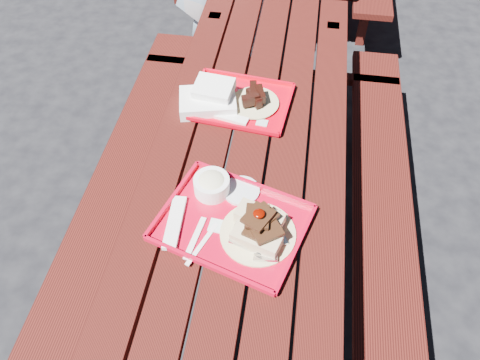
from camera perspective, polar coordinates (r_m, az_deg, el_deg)
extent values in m
plane|color=black|center=(2.36, 0.56, -9.87)|extent=(60.00, 60.00, 0.00)
cube|color=#41110C|center=(1.81, -8.69, 2.93)|extent=(0.14, 2.40, 0.04)
cube|color=#41110C|center=(1.78, -4.04, 2.42)|extent=(0.14, 2.40, 0.04)
cube|color=#41110C|center=(1.76, 0.74, 1.87)|extent=(0.14, 2.40, 0.04)
cube|color=#41110C|center=(1.76, 5.58, 1.31)|extent=(0.14, 2.40, 0.04)
cube|color=#41110C|center=(1.76, 10.43, 0.74)|extent=(0.14, 2.40, 0.04)
cube|color=#41110C|center=(2.12, -15.04, -1.74)|extent=(0.25, 2.40, 0.04)
cube|color=#41110C|center=(2.81, -8.77, 8.97)|extent=(0.06, 0.06, 0.42)
cube|color=#41110C|center=(2.04, 17.09, -5.64)|extent=(0.25, 2.40, 0.04)
cube|color=#41110C|center=(2.75, 15.34, 6.32)|extent=(0.06, 0.06, 0.42)
cube|color=#41110C|center=(2.74, -2.77, 12.71)|extent=(0.06, 0.06, 0.75)
cube|color=#41110C|center=(2.70, 10.09, 11.35)|extent=(0.06, 0.06, 0.75)
cube|color=#41110C|center=(2.67, 3.70, 13.03)|extent=(1.40, 0.06, 0.04)
cube|color=#41110C|center=(3.69, -4.22, 20.53)|extent=(0.06, 0.06, 0.42)
cube|color=#41110C|center=(3.64, 14.97, 18.56)|extent=(0.06, 0.06, 0.42)
cube|color=#41110C|center=(3.44, 10.70, 20.53)|extent=(0.06, 0.06, 0.75)
cube|color=#B60621|center=(1.57, -0.95, -5.47)|extent=(0.54, 0.47, 0.01)
cube|color=#B60621|center=(1.65, 1.75, -0.56)|extent=(0.44, 0.14, 0.02)
cube|color=#B60621|center=(1.47, -4.05, -10.27)|extent=(0.44, 0.14, 0.02)
cube|color=#B60621|center=(1.51, 6.93, -8.21)|extent=(0.11, 0.34, 0.02)
cube|color=#B60621|center=(1.63, -8.21, -2.22)|extent=(0.11, 0.34, 0.02)
cylinder|color=beige|center=(1.54, 2.19, -6.52)|extent=(0.25, 0.25, 0.01)
cube|color=#D6BA8B|center=(1.49, 2.03, -7.18)|extent=(0.17, 0.12, 0.05)
cube|color=#D6BA8B|center=(1.53, 2.43, -4.58)|extent=(0.17, 0.12, 0.05)
ellipsoid|color=#4B0700|center=(1.43, 2.34, -3.82)|extent=(0.04, 0.04, 0.01)
cylinder|color=white|center=(1.62, -3.47, -0.65)|extent=(0.12, 0.12, 0.06)
ellipsoid|color=beige|center=(1.61, -3.50, -0.24)|extent=(0.11, 0.11, 0.05)
cylinder|color=silver|center=(1.64, 0.15, -1.30)|extent=(0.13, 0.13, 0.01)
cube|color=white|center=(1.57, -7.97, -5.15)|extent=(0.06, 0.21, 0.02)
cube|color=white|center=(1.53, -5.50, -7.05)|extent=(0.04, 0.17, 0.01)
cube|color=white|center=(1.52, -4.66, -7.79)|extent=(0.08, 0.17, 0.01)
cube|color=white|center=(1.56, -2.85, -5.60)|extent=(0.06, 0.06, 0.00)
cube|color=red|center=(1.97, -0.04, 9.39)|extent=(0.43, 0.35, 0.01)
cube|color=red|center=(2.08, 1.08, 12.39)|extent=(0.40, 0.05, 0.02)
cube|color=red|center=(1.85, -1.28, 6.66)|extent=(0.40, 0.05, 0.02)
cube|color=red|center=(1.93, 5.77, 8.65)|extent=(0.04, 0.31, 0.02)
cube|color=red|center=(2.01, -5.65, 10.61)|extent=(0.04, 0.31, 0.02)
cube|color=white|center=(1.96, 1.27, 9.36)|extent=(0.15, 0.15, 0.01)
cylinder|color=#CFBF8A|center=(1.95, 1.79, 9.41)|extent=(0.20, 0.20, 0.01)
cylinder|color=white|center=(1.97, -3.56, 10.29)|extent=(0.10, 0.10, 0.05)
cylinder|color=silver|center=(1.95, -3.61, 10.93)|extent=(0.11, 0.11, 0.01)
cube|color=white|center=(1.89, -1.43, 7.65)|extent=(0.17, 0.07, 0.01)
cube|color=silver|center=(1.88, 2.69, 6.99)|extent=(0.05, 0.04, 0.00)
cube|color=white|center=(1.95, -3.95, 9.47)|extent=(0.26, 0.21, 0.05)
cube|color=white|center=(1.94, -3.23, 11.05)|extent=(0.17, 0.14, 0.04)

